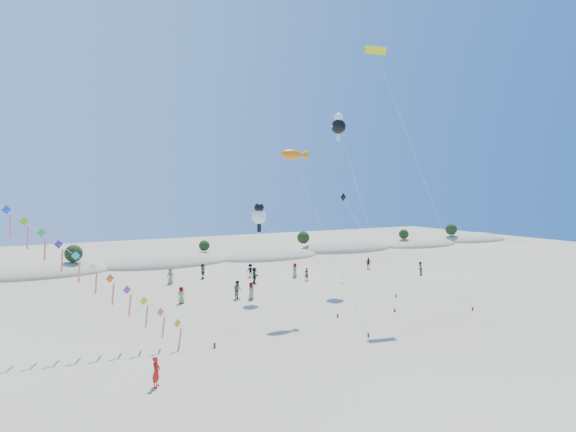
{
  "coord_description": "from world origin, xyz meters",
  "views": [
    {
      "loc": [
        -17.56,
        -22.83,
        10.67
      ],
      "look_at": [
        2.85,
        14.0,
        8.29
      ],
      "focal_mm": 30.0,
      "sensor_mm": 36.0,
      "label": 1
    }
  ],
  "objects": [
    {
      "name": "ground",
      "position": [
        0.0,
        0.0,
        0.0
      ],
      "size": [
        160.0,
        160.0,
        0.0
      ],
      "primitive_type": "plane",
      "color": "gray",
      "rests_on": "ground"
    },
    {
      "name": "dune_ridge",
      "position": [
        1.06,
        45.14,
        0.11
      ],
      "size": [
        145.3,
        11.49,
        5.57
      ],
      "color": "gray",
      "rests_on": "ground"
    },
    {
      "name": "fish_kite",
      "position": [
        3.5,
        14.05,
        13.64
      ],
      "size": [
        2.57,
        10.4,
        14.15
      ],
      "color": "#3F2D1E",
      "rests_on": "ground"
    },
    {
      "name": "cartoon_kite_low",
      "position": [
        2.77,
        19.69,
        8.12
      ],
      "size": [
        3.11,
        10.93,
        9.31
      ],
      "color": "#3F2D1E",
      "rests_on": "ground"
    },
    {
      "name": "cartoon_kite_high",
      "position": [
        13.95,
        22.25,
        17.87
      ],
      "size": [
        4.52,
        14.5,
        19.24
      ],
      "color": "#3F2D1E",
      "rests_on": "ground"
    },
    {
      "name": "parafoil_kite",
      "position": [
        12.07,
        13.22,
        23.11
      ],
      "size": [
        6.01,
        8.17,
        24.09
      ],
      "color": "#3F2D1E",
      "rests_on": "ground"
    },
    {
      "name": "dark_kite",
      "position": [
        16.33,
        22.03,
        6.95
      ],
      "size": [
        3.12,
        12.82,
        10.16
      ],
      "color": "#3F2D1E",
      "rests_on": "ground"
    },
    {
      "name": "flyer_foreground",
      "position": [
        -11.48,
        2.8,
        0.83
      ],
      "size": [
        0.67,
        0.72,
        1.66
      ],
      "primitive_type": "imported",
      "rotation": [
        0.0,
        0.0,
        0.95
      ],
      "color": "red",
      "rests_on": "ground"
    },
    {
      "name": "beachgoers",
      "position": [
        5.85,
        25.82,
        0.85
      ],
      "size": [
        31.19,
        14.01,
        1.8
      ],
      "color": "slate",
      "rests_on": "ground"
    }
  ]
}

